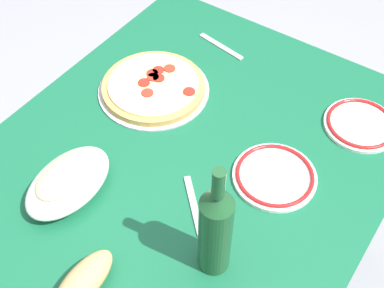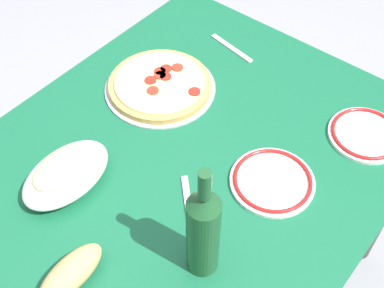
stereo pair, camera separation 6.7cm
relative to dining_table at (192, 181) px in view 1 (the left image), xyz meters
The scene contains 10 objects.
ground_plane 0.63m from the dining_table, ahead, with size 8.00×8.00×0.00m, color gray.
dining_table is the anchor object (origin of this frame).
pepperoni_pizza 0.29m from the dining_table, 60.55° to the left, with size 0.32×0.32×0.03m.
baked_pasta_dish 0.36m from the dining_table, 147.37° to the left, with size 0.24×0.15×0.08m.
wine_bottle 0.41m from the dining_table, 136.73° to the right, with size 0.07×0.07×0.33m.
side_plate_near 0.48m from the dining_table, 44.30° to the right, with size 0.20×0.20×0.02m.
side_plate_far 0.26m from the dining_table, 77.82° to the right, with size 0.21×0.21×0.02m.
bread_loaf 0.47m from the dining_table, behind, with size 0.17×0.07×0.06m, color tan.
fork_left 0.21m from the dining_table, 143.91° to the right, with size 0.17×0.02×0.01m, color #B7B7BC.
fork_right 0.45m from the dining_table, 22.61° to the left, with size 0.17×0.02×0.01m, color #B7B7BC.
Camera 1 is at (-0.70, -0.48, 1.79)m, focal length 48.47 mm.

